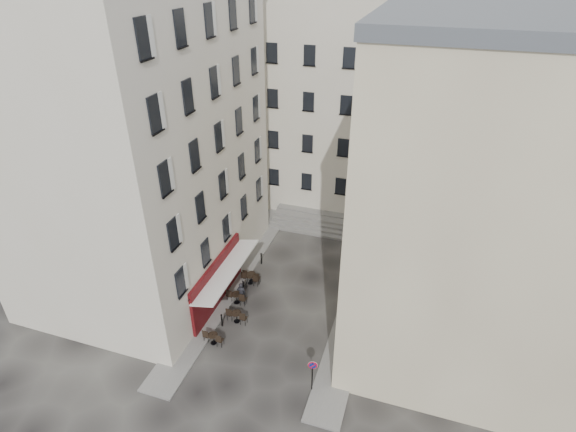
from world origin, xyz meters
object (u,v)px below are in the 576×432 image
at_px(bistro_table_a, 213,338).
at_px(bistro_table_b, 237,316).
at_px(no_parking_sign, 312,371).
at_px(pedestrian, 241,293).

relative_size(bistro_table_a, bistro_table_b, 0.94).
bearing_deg(no_parking_sign, bistro_table_b, 137.09).
relative_size(no_parking_sign, bistro_table_b, 1.61).
xyz_separation_m(no_parking_sign, pedestrian, (-6.44, 5.40, -0.75)).
relative_size(bistro_table_b, pedestrian, 0.82).
xyz_separation_m(bistro_table_a, bistro_table_b, (0.60, 2.16, 0.03)).
bearing_deg(bistro_table_a, pedestrian, 87.41).
xyz_separation_m(bistro_table_b, pedestrian, (-0.43, 1.76, 0.35)).
height_order(no_parking_sign, pedestrian, no_parking_sign).
bearing_deg(pedestrian, no_parking_sign, 130.90).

